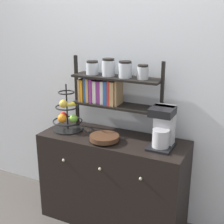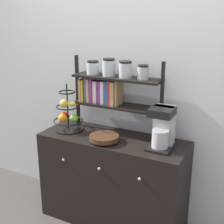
# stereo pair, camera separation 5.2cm
# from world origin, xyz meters

# --- Properties ---
(wall_back) EXTENTS (7.00, 0.05, 2.60)m
(wall_back) POSITION_xyz_m (0.00, 0.50, 1.30)
(wall_back) COLOR silver
(wall_back) RESTS_ON ground_plane
(sideboard) EXTENTS (1.23, 0.47, 0.79)m
(sideboard) POSITION_xyz_m (0.00, 0.23, 0.39)
(sideboard) COLOR black
(sideboard) RESTS_ON ground_plane
(coffee_maker) EXTENTS (0.18, 0.22, 0.32)m
(coffee_maker) POSITION_xyz_m (0.41, 0.23, 0.95)
(coffee_maker) COLOR black
(coffee_maker) RESTS_ON sideboard
(fruit_stand) EXTENTS (0.26, 0.26, 0.41)m
(fruit_stand) POSITION_xyz_m (-0.43, 0.21, 0.92)
(fruit_stand) COLOR black
(fruit_stand) RESTS_ON sideboard
(wooden_bowl) EXTENTS (0.24, 0.24, 0.05)m
(wooden_bowl) POSITION_xyz_m (-0.03, 0.13, 0.82)
(wooden_bowl) COLOR #422819
(wooden_bowl) RESTS_ON sideboard
(shelf_hutch) EXTENTS (0.80, 0.20, 0.63)m
(shelf_hutch) POSITION_xyz_m (-0.10, 0.35, 1.19)
(shelf_hutch) COLOR black
(shelf_hutch) RESTS_ON sideboard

